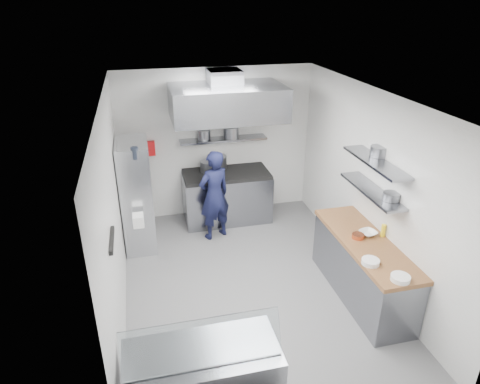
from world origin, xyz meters
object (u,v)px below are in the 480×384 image
object	(u,v)px
chef	(214,195)
display_case	(203,384)
wire_rack	(137,195)
gas_range	(227,197)

from	to	relation	value
chef	display_case	world-z (taller)	chef
chef	display_case	bearing A→B (deg)	55.53
chef	wire_rack	distance (m)	1.30
display_case	gas_range	bearing A→B (deg)	74.98
gas_range	chef	size ratio (longest dim) A/B	0.99
gas_range	wire_rack	size ratio (longest dim) A/B	0.86
gas_range	display_case	xyz separation A→B (m)	(-1.10, -4.10, -0.03)
gas_range	chef	xyz separation A→B (m)	(-0.34, -0.60, 0.36)
wire_rack	gas_range	bearing A→B (deg)	18.39
gas_range	display_case	bearing A→B (deg)	-105.02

